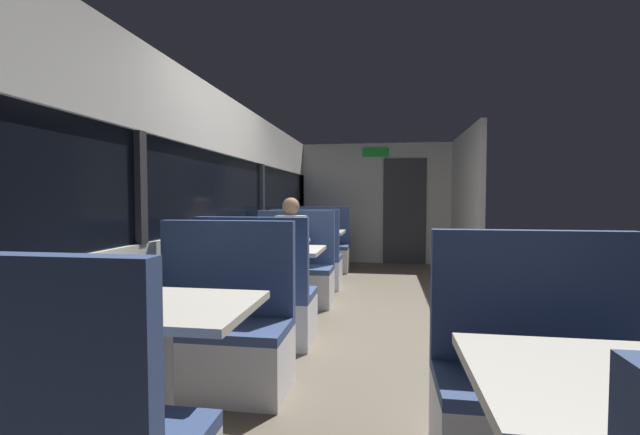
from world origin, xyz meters
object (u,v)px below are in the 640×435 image
(bench_mid_window_facing_entry, at_px, (293,276))
(coffee_cup_primary, at_px, (301,243))
(bench_far_window_facing_end, at_px, (307,264))
(dining_table_front_aisle, at_px, (633,413))
(bench_near_window_facing_entry, at_px, (219,339))
(dining_table_mid_window, at_px, (278,258))
(bench_far_window_facing_entry, at_px, (322,252))
(bench_mid_window_facing_end, at_px, (258,305))
(dining_table_far_window, at_px, (315,237))
(bench_front_aisle_facing_entry, at_px, (541,402))
(seated_passenger, at_px, (292,259))
(dining_table_near_window, at_px, (162,323))

(bench_mid_window_facing_entry, distance_m, coffee_cup_primary, 0.76)
(bench_far_window_facing_end, height_order, dining_table_front_aisle, bench_far_window_facing_end)
(bench_mid_window_facing_entry, relative_size, coffee_cup_primary, 12.22)
(bench_near_window_facing_entry, relative_size, dining_table_mid_window, 1.22)
(bench_mid_window_facing_entry, relative_size, bench_far_window_facing_entry, 1.00)
(bench_far_window_facing_end, bearing_deg, bench_mid_window_facing_entry, -90.00)
(bench_mid_window_facing_entry, relative_size, bench_far_window_facing_end, 1.00)
(bench_mid_window_facing_end, relative_size, dining_table_far_window, 1.22)
(bench_front_aisle_facing_entry, distance_m, coffee_cup_primary, 2.83)
(seated_passenger, bearing_deg, bench_far_window_facing_entry, 90.00)
(coffee_cup_primary, bearing_deg, bench_mid_window_facing_end, -104.27)
(bench_near_window_facing_entry, relative_size, bench_mid_window_facing_entry, 1.00)
(bench_mid_window_facing_end, xyz_separation_m, bench_front_aisle_facing_entry, (1.79, -1.48, 0.00))
(seated_passenger, bearing_deg, bench_mid_window_facing_end, -90.00)
(bench_mid_window_facing_entry, height_order, bench_far_window_facing_entry, same)
(dining_table_mid_window, relative_size, bench_front_aisle_facing_entry, 0.82)
(dining_table_front_aisle, bearing_deg, bench_front_aisle_facing_entry, 90.00)
(dining_table_front_aisle, bearing_deg, seated_passenger, 117.06)
(bench_front_aisle_facing_entry, bearing_deg, coffee_cup_primary, 124.49)
(bench_near_window_facing_entry, distance_m, bench_mid_window_facing_end, 0.88)
(bench_mid_window_facing_end, bearing_deg, dining_table_far_window, 90.00)
(bench_mid_window_facing_end, bearing_deg, bench_far_window_facing_end, 90.00)
(coffee_cup_primary, bearing_deg, bench_far_window_facing_end, 98.19)
(dining_table_mid_window, distance_m, bench_front_aisle_facing_entry, 2.84)
(bench_near_window_facing_entry, xyz_separation_m, dining_table_mid_window, (0.00, 1.58, 0.31))
(bench_front_aisle_facing_entry, bearing_deg, dining_table_far_window, 111.90)
(dining_table_near_window, height_order, dining_table_mid_window, same)
(dining_table_near_window, xyz_separation_m, bench_far_window_facing_end, (0.00, 3.85, -0.31))
(dining_table_near_window, relative_size, bench_far_window_facing_end, 0.82)
(bench_front_aisle_facing_entry, bearing_deg, bench_mid_window_facing_end, 140.46)
(bench_mid_window_facing_entry, xyz_separation_m, dining_table_far_window, (0.00, 1.58, 0.31))
(dining_table_mid_window, height_order, bench_mid_window_facing_end, bench_mid_window_facing_end)
(bench_far_window_facing_end, relative_size, dining_table_front_aisle, 1.22)
(dining_table_mid_window, bearing_deg, seated_passenger, 90.00)
(seated_passenger, bearing_deg, dining_table_front_aisle, -62.94)
(dining_table_near_window, distance_m, bench_far_window_facing_entry, 5.26)
(dining_table_near_window, distance_m, bench_front_aisle_facing_entry, 1.82)
(bench_mid_window_facing_end, distance_m, dining_table_front_aisle, 2.84)
(bench_mid_window_facing_entry, height_order, dining_table_front_aisle, bench_mid_window_facing_entry)
(dining_table_mid_window, relative_size, dining_table_far_window, 1.00)
(dining_table_front_aisle, distance_m, coffee_cup_primary, 3.39)
(bench_front_aisle_facing_entry, distance_m, seated_passenger, 3.33)
(bench_far_window_facing_end, relative_size, coffee_cup_primary, 12.22)
(dining_table_near_window, height_order, bench_far_window_facing_entry, bench_far_window_facing_entry)
(dining_table_front_aisle, bearing_deg, coffee_cup_primary, 117.79)
(bench_mid_window_facing_entry, distance_m, dining_table_far_window, 1.61)
(bench_mid_window_facing_entry, distance_m, dining_table_front_aisle, 4.01)
(dining_table_near_window, relative_size, bench_front_aisle_facing_entry, 0.82)
(dining_table_far_window, relative_size, dining_table_front_aisle, 1.00)
(bench_near_window_facing_entry, distance_m, dining_table_front_aisle, 2.23)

